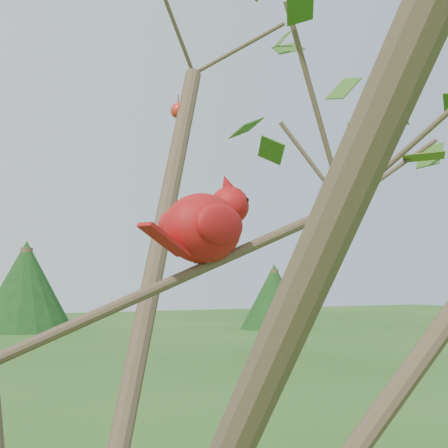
% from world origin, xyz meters
% --- Properties ---
extents(crabapple_tree, '(2.35, 2.05, 2.95)m').
position_xyz_m(crabapple_tree, '(0.03, -0.02, 2.12)').
color(crabapple_tree, '#453325').
rests_on(crabapple_tree, ground).
extents(cardinal, '(0.23, 0.15, 0.17)m').
position_xyz_m(cardinal, '(0.29, 0.07, 2.16)').
color(cardinal, red).
rests_on(cardinal, ground).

